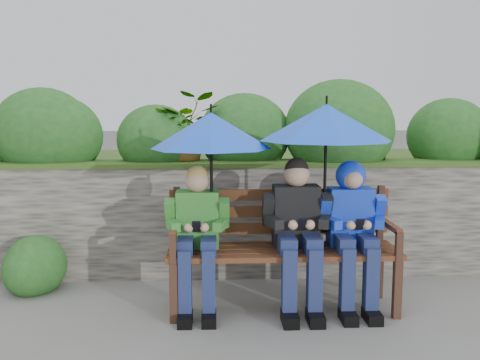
{
  "coord_description": "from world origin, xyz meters",
  "views": [
    {
      "loc": [
        -0.2,
        -4.0,
        1.51
      ],
      "look_at": [
        0.0,
        0.1,
        0.95
      ],
      "focal_mm": 40.0,
      "sensor_mm": 36.0,
      "label": 1
    }
  ],
  "objects_px": {
    "park_bench": "(282,240)",
    "boy_left": "(197,231)",
    "boy_right": "(353,222)",
    "umbrella_left": "(211,131)",
    "umbrella_right": "(326,123)",
    "boy_middle": "(298,227)"
  },
  "relations": [
    {
      "from": "umbrella_left",
      "to": "umbrella_right",
      "type": "xyz_separation_m",
      "value": [
        0.84,
        -0.0,
        0.06
      ]
    },
    {
      "from": "park_bench",
      "to": "boy_left",
      "type": "bearing_deg",
      "value": -173.18
    },
    {
      "from": "boy_left",
      "to": "umbrella_right",
      "type": "bearing_deg",
      "value": 2.78
    },
    {
      "from": "park_bench",
      "to": "umbrella_left",
      "type": "bearing_deg",
      "value": -177.24
    },
    {
      "from": "boy_right",
      "to": "umbrella_left",
      "type": "distance_m",
      "value": 1.25
    },
    {
      "from": "boy_left",
      "to": "boy_middle",
      "type": "relative_size",
      "value": 0.95
    },
    {
      "from": "park_bench",
      "to": "boy_right",
      "type": "distance_m",
      "value": 0.55
    },
    {
      "from": "boy_middle",
      "to": "boy_right",
      "type": "height_order",
      "value": "boy_middle"
    },
    {
      "from": "boy_left",
      "to": "umbrella_left",
      "type": "xyz_separation_m",
      "value": [
        0.11,
        0.05,
        0.73
      ]
    },
    {
      "from": "umbrella_left",
      "to": "umbrella_right",
      "type": "height_order",
      "value": "umbrella_right"
    },
    {
      "from": "park_bench",
      "to": "boy_right",
      "type": "xyz_separation_m",
      "value": [
        0.52,
        -0.07,
        0.15
      ]
    },
    {
      "from": "umbrella_left",
      "to": "boy_middle",
      "type": "bearing_deg",
      "value": -5.03
    },
    {
      "from": "park_bench",
      "to": "boy_right",
      "type": "relative_size",
      "value": 1.54
    },
    {
      "from": "park_bench",
      "to": "umbrella_right",
      "type": "xyz_separation_m",
      "value": [
        0.31,
        -0.03,
        0.89
      ]
    },
    {
      "from": "umbrella_right",
      "to": "boy_right",
      "type": "bearing_deg",
      "value": -9.83
    },
    {
      "from": "boy_middle",
      "to": "boy_right",
      "type": "relative_size",
      "value": 1.02
    },
    {
      "from": "boy_right",
      "to": "umbrella_left",
      "type": "xyz_separation_m",
      "value": [
        -1.05,
        0.04,
        0.68
      ]
    },
    {
      "from": "umbrella_left",
      "to": "umbrella_right",
      "type": "relative_size",
      "value": 0.9
    },
    {
      "from": "boy_left",
      "to": "boy_right",
      "type": "bearing_deg",
      "value": 0.49
    },
    {
      "from": "umbrella_right",
      "to": "boy_left",
      "type": "bearing_deg",
      "value": -177.22
    },
    {
      "from": "boy_right",
      "to": "boy_left",
      "type": "bearing_deg",
      "value": -179.51
    },
    {
      "from": "park_bench",
      "to": "boy_middle",
      "type": "relative_size",
      "value": 1.5
    }
  ]
}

